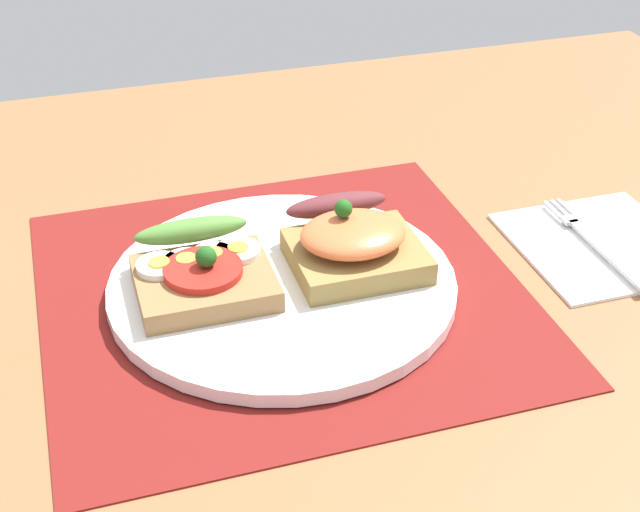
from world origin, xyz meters
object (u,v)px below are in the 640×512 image
(plate, at_px, (283,285))
(sandwich_salmon, at_px, (352,240))
(sandwich_egg_tomato, at_px, (201,269))
(fork, at_px, (591,239))
(napkin, at_px, (601,243))

(plate, bearing_deg, sandwich_salmon, 6.97)
(sandwich_egg_tomato, distance_m, fork, 0.32)
(sandwich_salmon, bearing_deg, fork, -4.82)
(plate, distance_m, fork, 0.26)
(sandwich_egg_tomato, relative_size, sandwich_salmon, 1.00)
(plate, height_order, sandwich_salmon, sandwich_salmon)
(plate, distance_m, napkin, 0.27)
(plate, bearing_deg, napkin, -2.50)
(plate, height_order, sandwich_egg_tomato, sandwich_egg_tomato)
(plate, relative_size, fork, 1.85)
(plate, bearing_deg, sandwich_egg_tomato, 169.80)
(napkin, bearing_deg, sandwich_salmon, 174.92)
(sandwich_egg_tomato, xyz_separation_m, fork, (0.32, -0.02, -0.02))
(sandwich_salmon, bearing_deg, sandwich_egg_tomato, 178.25)
(sandwich_salmon, bearing_deg, napkin, -5.08)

